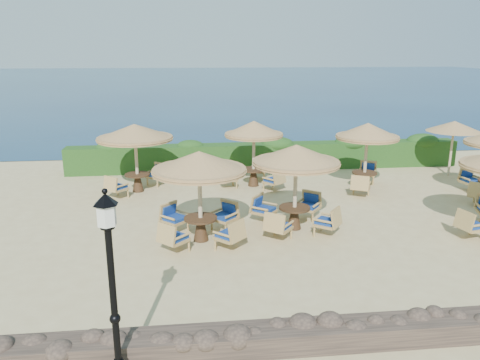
{
  "coord_description": "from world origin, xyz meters",
  "views": [
    {
      "loc": [
        -3.53,
        -13.6,
        5.37
      ],
      "look_at": [
        -1.94,
        0.82,
        1.3
      ],
      "focal_mm": 35.0,
      "sensor_mm": 36.0,
      "label": 1
    }
  ],
  "objects_px": {
    "cafe_set_0": "(200,181)",
    "cafe_set_1": "(296,173)",
    "cafe_set_4": "(254,143)",
    "cafe_set_5": "(367,142)",
    "lamp_post": "(113,299)",
    "cafe_set_3": "(135,140)",
    "extra_parasol": "(454,126)"
  },
  "relations": [
    {
      "from": "cafe_set_0",
      "to": "cafe_set_1",
      "type": "relative_size",
      "value": 1.01
    },
    {
      "from": "extra_parasol",
      "to": "cafe_set_4",
      "type": "height_order",
      "value": "cafe_set_4"
    },
    {
      "from": "cafe_set_3",
      "to": "cafe_set_5",
      "type": "relative_size",
      "value": 1.03
    },
    {
      "from": "cafe_set_4",
      "to": "cafe_set_5",
      "type": "distance_m",
      "value": 4.39
    },
    {
      "from": "extra_parasol",
      "to": "cafe_set_1",
      "type": "relative_size",
      "value": 0.91
    },
    {
      "from": "cafe_set_3",
      "to": "cafe_set_5",
      "type": "height_order",
      "value": "same"
    },
    {
      "from": "cafe_set_5",
      "to": "cafe_set_1",
      "type": "bearing_deg",
      "value": -133.83
    },
    {
      "from": "cafe_set_0",
      "to": "cafe_set_3",
      "type": "height_order",
      "value": "same"
    },
    {
      "from": "cafe_set_1",
      "to": "cafe_set_4",
      "type": "xyz_separation_m",
      "value": [
        -0.6,
        4.82,
        0.0
      ]
    },
    {
      "from": "cafe_set_3",
      "to": "cafe_set_4",
      "type": "bearing_deg",
      "value": 3.53
    },
    {
      "from": "cafe_set_5",
      "to": "lamp_post",
      "type": "bearing_deg",
      "value": -128.09
    },
    {
      "from": "extra_parasol",
      "to": "cafe_set_4",
      "type": "xyz_separation_m",
      "value": [
        -8.78,
        -0.68,
        -0.38
      ]
    },
    {
      "from": "cafe_set_0",
      "to": "extra_parasol",
      "type": "bearing_deg",
      "value": 28.9
    },
    {
      "from": "cafe_set_4",
      "to": "cafe_set_5",
      "type": "xyz_separation_m",
      "value": [
        4.27,
        -1.0,
        0.15
      ]
    },
    {
      "from": "cafe_set_3",
      "to": "cafe_set_5",
      "type": "distance_m",
      "value": 8.9
    },
    {
      "from": "cafe_set_4",
      "to": "cafe_set_1",
      "type": "bearing_deg",
      "value": -82.86
    },
    {
      "from": "cafe_set_0",
      "to": "cafe_set_5",
      "type": "xyz_separation_m",
      "value": [
        6.56,
        4.43,
        0.14
      ]
    },
    {
      "from": "cafe_set_0",
      "to": "cafe_set_5",
      "type": "height_order",
      "value": "same"
    },
    {
      "from": "cafe_set_3",
      "to": "cafe_set_5",
      "type": "xyz_separation_m",
      "value": [
        8.87,
        -0.72,
        -0.1
      ]
    },
    {
      "from": "cafe_set_0",
      "to": "cafe_set_5",
      "type": "bearing_deg",
      "value": 34.04
    },
    {
      "from": "cafe_set_3",
      "to": "cafe_set_4",
      "type": "height_order",
      "value": "same"
    },
    {
      "from": "cafe_set_1",
      "to": "cafe_set_3",
      "type": "xyz_separation_m",
      "value": [
        -5.2,
        4.54,
        0.25
      ]
    },
    {
      "from": "lamp_post",
      "to": "cafe_set_3",
      "type": "distance_m",
      "value": 11.07
    },
    {
      "from": "cafe_set_1",
      "to": "cafe_set_3",
      "type": "distance_m",
      "value": 6.9
    },
    {
      "from": "lamp_post",
      "to": "cafe_set_1",
      "type": "relative_size",
      "value": 1.25
    },
    {
      "from": "cafe_set_0",
      "to": "cafe_set_4",
      "type": "height_order",
      "value": "same"
    },
    {
      "from": "lamp_post",
      "to": "cafe_set_5",
      "type": "height_order",
      "value": "lamp_post"
    },
    {
      "from": "cafe_set_0",
      "to": "cafe_set_5",
      "type": "distance_m",
      "value": 7.92
    },
    {
      "from": "extra_parasol",
      "to": "cafe_set_0",
      "type": "height_order",
      "value": "cafe_set_0"
    },
    {
      "from": "cafe_set_1",
      "to": "cafe_set_5",
      "type": "distance_m",
      "value": 5.3
    },
    {
      "from": "extra_parasol",
      "to": "cafe_set_3",
      "type": "distance_m",
      "value": 13.41
    },
    {
      "from": "cafe_set_1",
      "to": "cafe_set_4",
      "type": "height_order",
      "value": "same"
    }
  ]
}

